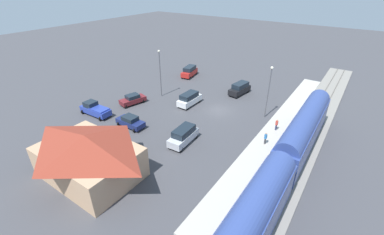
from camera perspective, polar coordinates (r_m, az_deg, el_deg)
name	(u,v)px	position (r m, az deg, el deg)	size (l,w,h in m)	color
ground_plane	(218,110)	(43.39, 5.88, 1.59)	(200.00, 200.00, 0.00)	#424247
railway_track	(306,135)	(39.65, 23.86, -3.65)	(4.80, 70.00, 0.30)	gray
platform	(278,127)	(40.22, 18.42, -1.97)	(3.20, 46.00, 0.30)	#B7B2A8
passenger_train	(282,167)	(27.89, 19.22, -10.39)	(2.93, 35.65, 4.98)	#33478C
station_building	(88,155)	(30.35, -22.00, -7.71)	(11.49, 8.18, 5.28)	tan
pedestrian_on_platform	(277,124)	(38.58, 18.23, -1.37)	(0.36, 0.36, 1.71)	#23284C
pedestrian_waiting_far	(266,137)	(35.02, 15.99, -4.27)	(0.36, 0.36, 1.71)	#333338
sedan_navy	(130,121)	(39.16, -13.50, -0.86)	(4.53, 2.33, 1.74)	navy
suv_red	(189,71)	(58.29, -0.58, 10.22)	(2.78, 5.17, 2.22)	red
suv_silver	(183,135)	(34.36, -1.91, -3.97)	(2.20, 4.99, 2.22)	silver
suv_white	(189,99)	(44.60, -0.58, 4.18)	(2.05, 4.94, 2.22)	white
suv_black	(240,88)	(49.71, 10.55, 6.35)	(2.65, 5.13, 2.22)	black
sedan_maroon	(133,99)	(46.22, -12.99, 3.95)	(2.89, 4.81, 1.74)	maroon
pickup_blue	(95,109)	(44.11, -20.69, 1.73)	(5.45, 2.59, 2.14)	#283D9E
light_pole_near_platform	(269,87)	(40.64, 16.72, 6.57)	(0.44, 0.44, 8.31)	#515156
light_pole_lot_center	(160,68)	(46.98, -7.12, 10.76)	(0.44, 0.44, 8.62)	#515156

